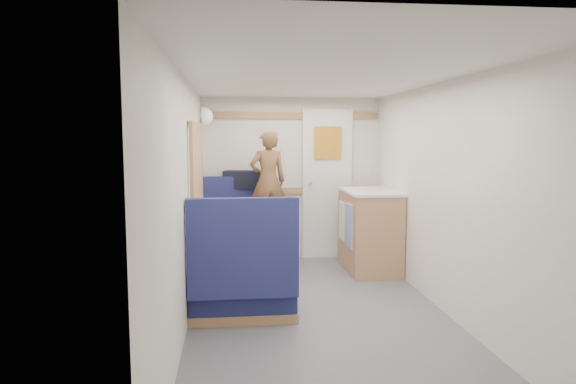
{
  "coord_description": "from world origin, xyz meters",
  "views": [
    {
      "loc": [
        -0.73,
        -4.07,
        1.53
      ],
      "look_at": [
        -0.19,
        0.9,
        0.98
      ],
      "focal_mm": 32.0,
      "sensor_mm": 36.0,
      "label": 1
    }
  ],
  "objects": [
    {
      "name": "wall_left",
      "position": [
        -1.1,
        0.0,
        1.0
      ],
      "size": [
        0.02,
        4.5,
        2.0
      ],
      "primitive_type": "cube",
      "color": "silver",
      "rests_on": "floor"
    },
    {
      "name": "galley_counter",
      "position": [
        0.82,
        1.55,
        0.47
      ],
      "size": [
        0.57,
        0.92,
        0.92
      ],
      "color": "#A9714C",
      "rests_on": "floor"
    },
    {
      "name": "wall_back",
      "position": [
        0.0,
        2.25,
        1.0
      ],
      "size": [
        2.2,
        0.02,
        2.0
      ],
      "primitive_type": "cube",
      "color": "silver",
      "rests_on": "floor"
    },
    {
      "name": "pepper_grinder",
      "position": [
        -0.56,
        1.0,
        0.77
      ],
      "size": [
        0.04,
        0.04,
        0.1
      ],
      "primitive_type": "cylinder",
      "color": "black",
      "rests_on": "dinette_table"
    },
    {
      "name": "person",
      "position": [
        -0.33,
        1.71,
        1.02
      ],
      "size": [
        0.46,
        0.34,
        1.15
      ],
      "primitive_type": "imported",
      "rotation": [
        0.0,
        0.0,
        3.32
      ],
      "color": "brown",
      "rests_on": "bench_far"
    },
    {
      "name": "cheese_block",
      "position": [
        -0.61,
        0.74,
        0.76
      ],
      "size": [
        0.13,
        0.1,
        0.04
      ],
      "primitive_type": "cube",
      "rotation": [
        0.0,
        0.0,
        0.4
      ],
      "color": "#F3DB8C",
      "rests_on": "tray"
    },
    {
      "name": "bench_near",
      "position": [
        -0.65,
        0.14,
        0.3
      ],
      "size": [
        0.9,
        0.59,
        1.05
      ],
      "color": "#171C4C",
      "rests_on": "floor"
    },
    {
      "name": "dinette_table",
      "position": [
        -0.65,
        1.0,
        0.57
      ],
      "size": [
        0.62,
        0.92,
        0.72
      ],
      "color": "white",
      "rests_on": "floor"
    },
    {
      "name": "tray",
      "position": [
        -0.62,
        0.69,
        0.73
      ],
      "size": [
        0.38,
        0.42,
        0.02
      ],
      "primitive_type": "cube",
      "rotation": [
        0.0,
        0.0,
        0.42
      ],
      "color": "white",
      "rests_on": "dinette_table"
    },
    {
      "name": "orange_fruit",
      "position": [
        -0.53,
        0.7,
        0.78
      ],
      "size": [
        0.08,
        0.08,
        0.08
      ],
      "primitive_type": "sphere",
      "color": "#D94B09",
      "rests_on": "tray"
    },
    {
      "name": "rear_door",
      "position": [
        0.45,
        2.22,
        0.97
      ],
      "size": [
        0.62,
        0.12,
        1.86
      ],
      "color": "white",
      "rests_on": "wall_back"
    },
    {
      "name": "ledge",
      "position": [
        -0.65,
        2.12,
        0.88
      ],
      "size": [
        0.9,
        0.14,
        0.04
      ],
      "primitive_type": "cube",
      "color": "#A9714C",
      "rests_on": "bench_far"
    },
    {
      "name": "side_window",
      "position": [
        -1.08,
        1.0,
        1.25
      ],
      "size": [
        0.04,
        1.3,
        0.72
      ],
      "primitive_type": "cube",
      "color": "#B0B59A",
      "rests_on": "wall_left"
    },
    {
      "name": "duffel_bag",
      "position": [
        -0.61,
        2.12,
        1.01
      ],
      "size": [
        0.48,
        0.29,
        0.22
      ],
      "primitive_type": "cube",
      "rotation": [
        0.0,
        0.0,
        -0.18
      ],
      "color": "black",
      "rests_on": "ledge"
    },
    {
      "name": "oak_trim_low",
      "position": [
        0.0,
        2.23,
        0.85
      ],
      "size": [
        2.15,
        0.02,
        0.08
      ],
      "primitive_type": "cube",
      "color": "#A9714C",
      "rests_on": "wall_back"
    },
    {
      "name": "floor",
      "position": [
        0.0,
        0.0,
        0.0
      ],
      "size": [
        4.5,
        4.5,
        0.0
      ],
      "primitive_type": "plane",
      "color": "#515156",
      "rests_on": "ground"
    },
    {
      "name": "wine_glass",
      "position": [
        -0.77,
        0.83,
        0.84
      ],
      "size": [
        0.08,
        0.08,
        0.17
      ],
      "color": "white",
      "rests_on": "dinette_table"
    },
    {
      "name": "bread_loaf",
      "position": [
        -0.44,
        1.18,
        0.77
      ],
      "size": [
        0.12,
        0.23,
        0.09
      ],
      "primitive_type": "cube",
      "rotation": [
        0.0,
        0.0,
        -0.01
      ],
      "color": "brown",
      "rests_on": "dinette_table"
    },
    {
      "name": "dome_light",
      "position": [
        -1.04,
        1.85,
        1.75
      ],
      "size": [
        0.2,
        0.2,
        0.2
      ],
      "primitive_type": "sphere",
      "color": "white",
      "rests_on": "wall_left"
    },
    {
      "name": "ceiling",
      "position": [
        0.0,
        0.0,
        2.0
      ],
      "size": [
        4.5,
        4.5,
        0.0
      ],
      "primitive_type": "plane",
      "rotation": [
        3.14,
        0.0,
        0.0
      ],
      "color": "silver",
      "rests_on": "wall_back"
    },
    {
      "name": "beer_glass",
      "position": [
        -0.43,
        1.07,
        0.78
      ],
      "size": [
        0.07,
        0.07,
        0.11
      ],
      "primitive_type": "cylinder",
      "color": "brown",
      "rests_on": "dinette_table"
    },
    {
      "name": "oak_trim_high",
      "position": [
        0.0,
        2.23,
        1.78
      ],
      "size": [
        2.15,
        0.02,
        0.08
      ],
      "primitive_type": "cube",
      "color": "#A9714C",
      "rests_on": "wall_back"
    },
    {
      "name": "tumbler_mid",
      "position": [
        -0.68,
        1.38,
        0.77
      ],
      "size": [
        0.07,
        0.07,
        0.11
      ],
      "primitive_type": "cylinder",
      "color": "white",
      "rests_on": "dinette_table"
    },
    {
      "name": "wall_right",
      "position": [
        1.1,
        0.0,
        1.0
      ],
      "size": [
        0.02,
        4.5,
        2.0
      ],
      "primitive_type": "cube",
      "color": "silver",
      "rests_on": "floor"
    },
    {
      "name": "bench_far",
      "position": [
        -0.65,
        1.86,
        0.3
      ],
      "size": [
        0.9,
        0.59,
        1.05
      ],
      "color": "#171C4C",
      "rests_on": "floor"
    },
    {
      "name": "tumbler_left",
      "position": [
        -0.87,
        0.73,
        0.78
      ],
      "size": [
        0.08,
        0.08,
        0.12
      ],
      "primitive_type": "cylinder",
      "color": "white",
      "rests_on": "dinette_table"
    },
    {
      "name": "tumbler_right",
      "position": [
        -0.65,
        1.2,
        0.78
      ],
      "size": [
        0.07,
        0.07,
        0.12
      ],
      "primitive_type": "cylinder",
      "color": "white",
      "rests_on": "dinette_table"
    }
  ]
}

